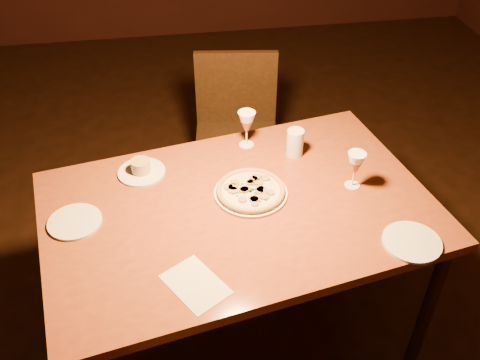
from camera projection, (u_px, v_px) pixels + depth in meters
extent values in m
plane|color=black|center=(215.00, 331.00, 2.59)|extent=(7.00, 7.00, 0.00)
cube|color=brown|center=(239.00, 210.00, 2.10)|extent=(1.65, 1.22, 0.04)
cylinder|color=black|center=(70.00, 250.00, 2.48)|extent=(0.05, 0.05, 0.76)
cylinder|color=black|center=(428.00, 308.00, 2.22)|extent=(0.05, 0.05, 0.76)
cylinder|color=black|center=(335.00, 187.00, 2.84)|extent=(0.05, 0.05, 0.76)
cube|color=black|center=(237.00, 144.00, 2.97)|extent=(0.51, 0.51, 0.04)
cube|color=black|center=(236.00, 88.00, 2.98)|extent=(0.45, 0.10, 0.43)
cylinder|color=black|center=(205.00, 201.00, 2.98)|extent=(0.04, 0.04, 0.46)
cylinder|color=black|center=(207.00, 161.00, 3.26)|extent=(0.04, 0.04, 0.46)
cylinder|color=black|center=(270.00, 200.00, 2.98)|extent=(0.04, 0.04, 0.46)
cylinder|color=black|center=(266.00, 161.00, 3.27)|extent=(0.04, 0.04, 0.46)
cylinder|color=white|center=(251.00, 193.00, 2.14)|extent=(0.29, 0.29, 0.01)
cylinder|color=beige|center=(251.00, 191.00, 2.13)|extent=(0.27, 0.27, 0.01)
torus|color=#B17F4D|center=(251.00, 190.00, 2.13)|extent=(0.28, 0.28, 0.02)
cylinder|color=white|center=(142.00, 172.00, 2.25)|extent=(0.20, 0.20, 0.01)
cylinder|color=tan|center=(141.00, 166.00, 2.23)|extent=(0.08, 0.08, 0.05)
cylinder|color=silver|center=(295.00, 143.00, 2.31)|extent=(0.07, 0.07, 0.12)
cylinder|color=white|center=(75.00, 222.00, 2.01)|extent=(0.20, 0.20, 0.01)
cylinder|color=white|center=(412.00, 242.00, 1.92)|extent=(0.21, 0.21, 0.01)
cube|color=beige|center=(195.00, 284.00, 1.78)|extent=(0.24, 0.27, 0.00)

